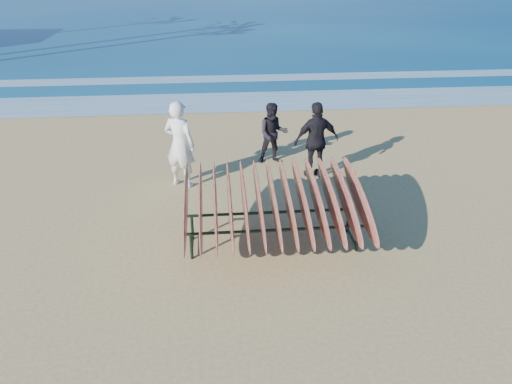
% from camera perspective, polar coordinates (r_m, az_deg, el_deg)
% --- Properties ---
extents(ground, '(120.00, 120.00, 0.00)m').
position_cam_1_polar(ground, '(8.84, 0.48, -7.83)').
color(ground, tan).
rests_on(ground, ground).
extents(foam_near, '(160.00, 160.00, 0.00)m').
position_cam_1_polar(foam_near, '(17.99, -2.72, 10.26)').
color(foam_near, white).
rests_on(foam_near, ground).
extents(foam_far, '(160.00, 160.00, 0.00)m').
position_cam_1_polar(foam_far, '(21.38, -3.18, 12.83)').
color(foam_far, white).
rests_on(foam_far, ground).
extents(surfboard_rack, '(3.20, 2.63, 1.41)m').
position_cam_1_polar(surfboard_rack, '(8.84, 2.04, -1.18)').
color(surfboard_rack, black).
rests_on(surfboard_rack, ground).
extents(person_white, '(0.86, 0.75, 1.99)m').
position_cam_1_polar(person_white, '(11.28, -8.71, 5.39)').
color(person_white, white).
rests_on(person_white, ground).
extents(person_dark_a, '(0.76, 0.60, 1.55)m').
position_cam_1_polar(person_dark_a, '(12.50, 1.96, 6.69)').
color(person_dark_a, black).
rests_on(person_dark_a, ground).
extents(person_dark_b, '(1.13, 0.62, 1.82)m').
position_cam_1_polar(person_dark_b, '(11.70, 6.92, 5.85)').
color(person_dark_b, black).
rests_on(person_dark_b, ground).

